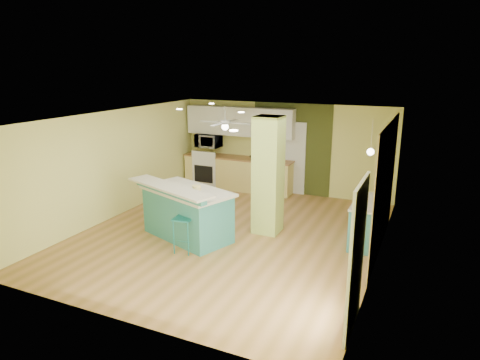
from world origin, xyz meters
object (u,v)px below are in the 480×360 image
Objects in this scene: peninsula at (187,212)px; side_counter at (367,222)px; canister at (197,189)px; fruit_bowl at (255,158)px; bar_stool at (185,216)px.

peninsula reaches higher than side_counter.
fruit_bowl is at bearing 95.00° from canister.
peninsula is 2.22× the size of bar_stool.
peninsula is 3.68m from side_counter.
bar_stool is 0.61m from canister.
canister is at bearing -156.28° from side_counter.
bar_stool is 4.29m from fruit_bowl.
fruit_bowl is 3.83m from canister.
canister is at bearing 0.24° from peninsula.
side_counter is at bearing -34.99° from fruit_bowl.
side_counter is at bearing 23.89° from bar_stool.
bar_stool is at bearing -85.52° from fruit_bowl.
peninsula is 1.75× the size of side_counter.
peninsula is 3.72m from fruit_bowl.
canister is (-0.00, 0.46, 0.40)m from bar_stool.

